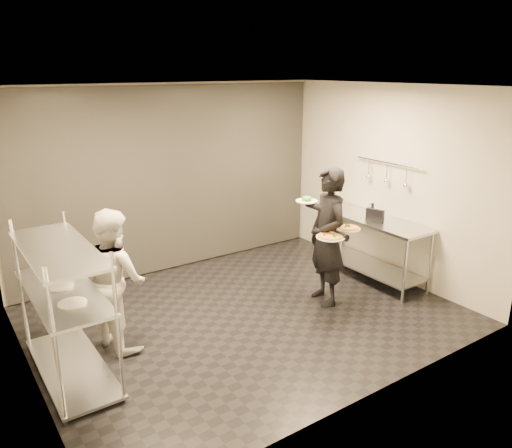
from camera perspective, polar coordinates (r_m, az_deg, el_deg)
room_shell at (r=6.88m, az=-6.56°, el=3.88°), size 5.00×4.00×2.80m
pass_rack at (r=5.33m, az=-21.03°, el=-8.57°), size 0.60×1.60×1.50m
prep_counter at (r=7.49m, az=12.97°, el=-1.49°), size 0.60×1.80×0.92m
utensil_rail at (r=7.43m, az=14.76°, el=5.60°), size 0.07×1.20×0.31m
waiter at (r=6.51m, az=8.17°, el=-1.48°), size 0.58×0.75×1.82m
chef at (r=5.70m, az=-15.90°, el=-6.04°), size 0.74×0.87×1.59m
pizza_plate_near at (r=6.21m, az=8.51°, el=-1.41°), size 0.36×0.36×0.05m
pizza_plate_far at (r=6.46m, az=10.56°, el=-0.45°), size 0.29×0.29×0.05m
salad_plate at (r=6.56m, az=5.83°, el=2.79°), size 0.29×0.29×0.07m
pos_monitor at (r=7.19m, az=13.43°, el=0.94°), size 0.12×0.27×0.19m
bottle_green at (r=7.82m, az=9.28°, el=2.71°), size 0.07×0.07×0.24m
bottle_clear at (r=7.50m, az=12.88°, el=1.71°), size 0.06×0.06×0.21m
bottle_dark at (r=7.50m, az=13.11°, el=1.63°), size 0.06×0.06×0.19m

